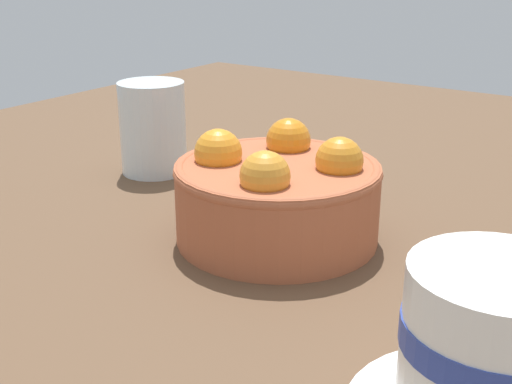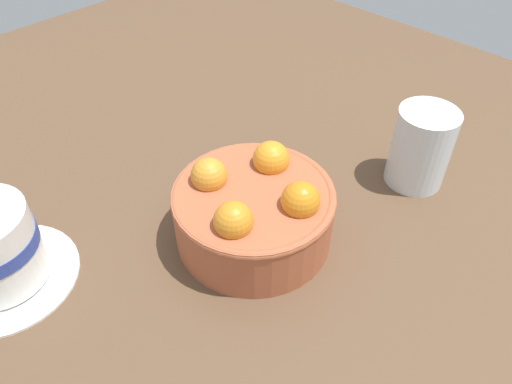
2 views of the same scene
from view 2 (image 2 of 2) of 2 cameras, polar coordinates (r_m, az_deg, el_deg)
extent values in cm
cube|color=brown|center=(53.10, -0.27, -6.33)|extent=(132.96, 114.76, 3.32)
cylinder|color=#AD5938|center=(49.61, -0.28, -2.71)|extent=(16.05, 16.05, 6.22)
torus|color=#AD5938|center=(47.72, -0.29, -0.42)|extent=(16.25, 16.25, 1.00)
sphere|color=orange|center=(43.90, -2.66, -3.36)|extent=(3.67, 3.67, 3.67)
sphere|color=orange|center=(45.90, 5.20, -1.01)|extent=(3.76, 3.76, 3.76)
sphere|color=orange|center=(50.40, 1.76, 3.86)|extent=(3.80, 3.80, 3.80)
sphere|color=orange|center=(48.59, -5.50, 1.91)|extent=(3.65, 3.65, 3.65)
cylinder|color=white|center=(53.85, -27.11, -8.71)|extent=(13.78, 13.78, 0.60)
cylinder|color=silver|center=(58.54, 18.66, 4.94)|extent=(6.73, 6.73, 9.36)
camera|label=1|loc=(0.68, -48.23, 15.60)|focal=47.48mm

